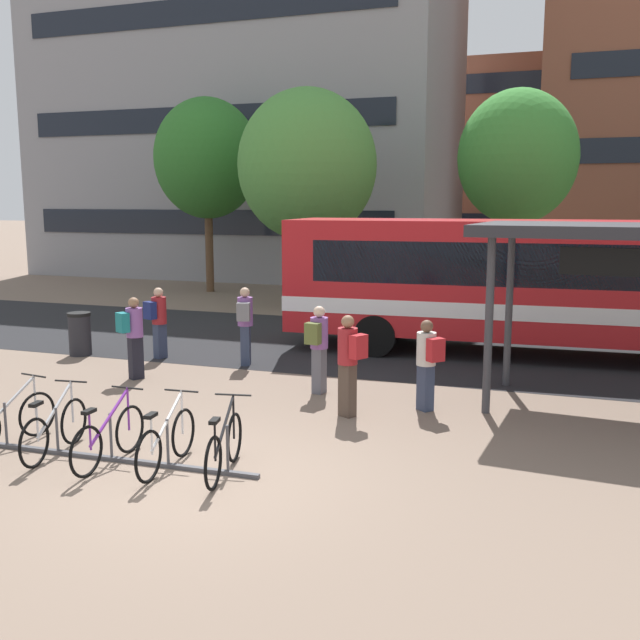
% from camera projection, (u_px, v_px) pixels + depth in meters
% --- Properties ---
extents(ground, '(200.00, 200.00, 0.00)m').
position_uv_depth(ground, '(205.00, 479.00, 9.61)').
color(ground, '#7A6656').
extents(bus_lane_asphalt, '(80.00, 7.20, 0.01)m').
position_uv_depth(bus_lane_asphalt, '(383.00, 345.00, 18.47)').
color(bus_lane_asphalt, '#232326').
rests_on(bus_lane_asphalt, ground).
extents(city_bus, '(12.14, 3.18, 3.20)m').
position_uv_depth(city_bus, '(545.00, 282.00, 16.93)').
color(city_bus, red).
rests_on(city_bus, ground).
extents(bike_rack, '(4.52, 0.22, 0.70)m').
position_uv_depth(bike_rack, '(112.00, 454.00, 10.28)').
color(bike_rack, '#47474C').
rests_on(bike_rack, ground).
extents(parked_bicycle_silver_0, '(0.52, 1.71, 0.99)m').
position_uv_depth(parked_bicycle_silver_0, '(10.00, 421.00, 10.88)').
color(parked_bicycle_silver_0, black).
rests_on(parked_bicycle_silver_0, ground).
extents(parked_bicycle_silver_1, '(0.52, 1.72, 0.99)m').
position_uv_depth(parked_bicycle_silver_1, '(55.00, 429.00, 10.47)').
color(parked_bicycle_silver_1, black).
rests_on(parked_bicycle_silver_1, ground).
extents(parked_bicycle_purple_2, '(0.52, 1.72, 0.99)m').
position_uv_depth(parked_bicycle_purple_2, '(109.00, 438.00, 10.11)').
color(parked_bicycle_purple_2, black).
rests_on(parked_bicycle_purple_2, ground).
extents(parked_bicycle_white_3, '(0.52, 1.72, 0.99)m').
position_uv_depth(parked_bicycle_white_3, '(167.00, 442.00, 9.94)').
color(parked_bicycle_white_3, black).
rests_on(parked_bicycle_white_3, ground).
extents(parked_bicycle_black_4, '(0.53, 1.70, 0.99)m').
position_uv_depth(parked_bicycle_black_4, '(224.00, 447.00, 9.72)').
color(parked_bicycle_black_4, black).
rests_on(parked_bicycle_black_4, ground).
extents(commuter_teal_pack_0, '(0.52, 0.60, 1.71)m').
position_uv_depth(commuter_teal_pack_0, '(133.00, 332.00, 14.85)').
color(commuter_teal_pack_0, black).
rests_on(commuter_teal_pack_0, ground).
extents(commuter_grey_pack_1, '(0.45, 0.59, 1.76)m').
position_uv_depth(commuter_grey_pack_1, '(245.00, 321.00, 16.07)').
color(commuter_grey_pack_1, '#2D3851').
rests_on(commuter_grey_pack_1, ground).
extents(commuter_olive_pack_2, '(0.38, 0.56, 1.69)m').
position_uv_depth(commuter_olive_pack_2, '(318.00, 343.00, 13.74)').
color(commuter_olive_pack_2, '#565660').
rests_on(commuter_olive_pack_2, ground).
extents(commuter_navy_pack_3, '(0.47, 0.59, 1.67)m').
position_uv_depth(commuter_navy_pack_3, '(158.00, 318.00, 16.81)').
color(commuter_navy_pack_3, '#2D3851').
rests_on(commuter_navy_pack_3, ground).
extents(commuter_red_pack_4, '(0.59, 0.58, 1.62)m').
position_uv_depth(commuter_red_pack_4, '(427.00, 359.00, 12.60)').
color(commuter_red_pack_4, '#2D3851').
rests_on(commuter_red_pack_4, ground).
extents(commuter_red_pack_5, '(0.61, 0.52, 1.76)m').
position_uv_depth(commuter_red_pack_5, '(349.00, 359.00, 12.24)').
color(commuter_red_pack_5, '#47382D').
rests_on(commuter_red_pack_5, ground).
extents(trash_bin, '(0.55, 0.55, 1.03)m').
position_uv_depth(trash_bin, '(80.00, 334.00, 17.25)').
color(trash_bin, '#232328').
rests_on(trash_bin, ground).
extents(street_tree_0, '(3.87, 3.87, 7.24)m').
position_uv_depth(street_tree_0, '(518.00, 157.00, 23.59)').
color(street_tree_0, brown).
rests_on(street_tree_0, ground).
extents(street_tree_1, '(4.16, 4.16, 7.65)m').
position_uv_depth(street_tree_1, '(207.00, 159.00, 28.55)').
color(street_tree_1, brown).
rests_on(street_tree_1, ground).
extents(street_tree_3, '(4.69, 4.69, 7.38)m').
position_uv_depth(street_tree_3, '(307.00, 165.00, 24.36)').
color(street_tree_3, brown).
rests_on(street_tree_3, ground).
extents(building_left_wing, '(19.87, 10.64, 17.96)m').
position_uv_depth(building_left_wing, '(251.00, 93.00, 36.32)').
color(building_left_wing, gray).
rests_on(building_left_wing, ground).
extents(building_centre_block, '(14.59, 13.30, 11.79)m').
position_uv_depth(building_centre_block, '(541.00, 165.00, 46.96)').
color(building_centre_block, brown).
rests_on(building_centre_block, ground).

